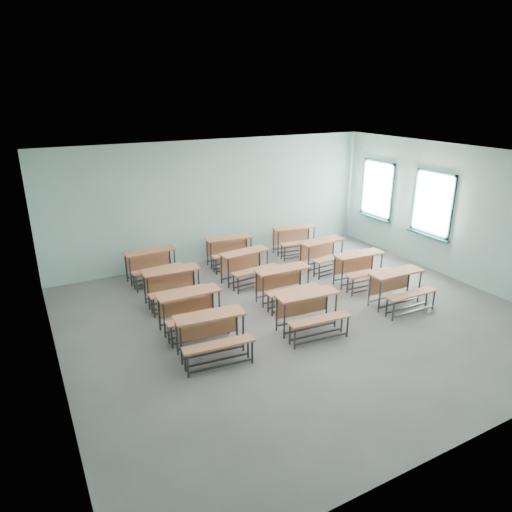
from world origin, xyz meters
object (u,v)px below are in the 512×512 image
(desk_unit_r2c1, at_px, (247,262))
(desk_unit_r2c2, at_px, (325,251))
(desk_unit_r0c2, at_px, (399,284))
(desk_unit_r2c0, at_px, (173,282))
(desk_unit_r0c1, at_px, (310,307))
(desk_unit_r1c0, at_px, (191,306))
(desk_unit_r1c2, at_px, (361,265))
(desk_unit_r3c2, at_px, (296,236))
(desk_unit_r1c1, at_px, (285,280))
(desk_unit_r3c0, at_px, (152,261))
(desk_unit_r3c1, at_px, (231,247))
(desk_unit_r0c0, at_px, (212,330))

(desk_unit_r2c1, bearing_deg, desk_unit_r2c2, -11.55)
(desk_unit_r0c2, bearing_deg, desk_unit_r2c0, 151.60)
(desk_unit_r0c1, xyz_separation_m, desk_unit_r0c2, (2.29, 0.01, 0.00))
(desk_unit_r0c1, xyz_separation_m, desk_unit_r2c1, (0.06, 2.69, 0.00))
(desk_unit_r1c0, height_order, desk_unit_r1c2, same)
(desk_unit_r3c2, bearing_deg, desk_unit_r1c1, -120.28)
(desk_unit_r3c0, relative_size, desk_unit_r3c2, 0.97)
(desk_unit_r0c2, height_order, desk_unit_r3c0, same)
(desk_unit_r0c2, distance_m, desk_unit_r3c0, 5.68)
(desk_unit_r2c0, relative_size, desk_unit_r3c1, 0.96)
(desk_unit_r3c1, bearing_deg, desk_unit_r3c2, 5.66)
(desk_unit_r1c0, xyz_separation_m, desk_unit_r2c2, (4.12, 1.38, 0.00))
(desk_unit_r3c0, bearing_deg, desk_unit_r2c0, -91.77)
(desk_unit_r0c0, xyz_separation_m, desk_unit_r0c2, (4.26, -0.06, 0.00))
(desk_unit_r1c1, bearing_deg, desk_unit_r2c2, 33.84)
(desk_unit_r1c2, relative_size, desk_unit_r2c1, 0.98)
(desk_unit_r2c0, bearing_deg, desk_unit_r1c0, -91.00)
(desk_unit_r3c1, bearing_deg, desk_unit_r2c1, -90.18)
(desk_unit_r0c0, bearing_deg, desk_unit_r3c1, 66.42)
(desk_unit_r0c0, relative_size, desk_unit_r3c2, 0.99)
(desk_unit_r0c0, relative_size, desk_unit_r0c1, 1.01)
(desk_unit_r1c2, distance_m, desk_unit_r2c1, 2.68)
(desk_unit_r2c1, bearing_deg, desk_unit_r0c2, -56.40)
(desk_unit_r2c2, height_order, desk_unit_r3c1, same)
(desk_unit_r0c2, height_order, desk_unit_r3c2, same)
(desk_unit_r0c0, xyz_separation_m, desk_unit_r2c2, (4.14, 2.42, 0.00))
(desk_unit_r0c2, relative_size, desk_unit_r1c1, 0.99)
(desk_unit_r1c2, relative_size, desk_unit_r3c2, 0.97)
(desk_unit_r1c2, xyz_separation_m, desk_unit_r3c0, (-4.26, 2.55, 0.00))
(desk_unit_r0c2, xyz_separation_m, desk_unit_r2c2, (-0.11, 2.48, 0.00))
(desk_unit_r0c2, xyz_separation_m, desk_unit_r1c2, (0.05, 1.27, 0.00))
(desk_unit_r1c2, height_order, desk_unit_r2c1, same)
(desk_unit_r0c1, height_order, desk_unit_r2c2, same)
(desk_unit_r0c1, xyz_separation_m, desk_unit_r1c1, (0.27, 1.32, 0.00))
(desk_unit_r1c2, distance_m, desk_unit_r2c0, 4.36)
(desk_unit_r3c0, bearing_deg, desk_unit_r0c1, -66.80)
(desk_unit_r2c0, bearing_deg, desk_unit_r3c2, 22.07)
(desk_unit_r2c0, xyz_separation_m, desk_unit_r3c0, (-0.04, 1.44, 0.00))
(desk_unit_r2c2, distance_m, desk_unit_r3c0, 4.31)
(desk_unit_r2c0, bearing_deg, desk_unit_r2c2, 3.55)
(desk_unit_r1c2, relative_size, desk_unit_r2c2, 0.99)
(desk_unit_r2c1, bearing_deg, desk_unit_r1c0, -148.00)
(desk_unit_r3c0, bearing_deg, desk_unit_r2c2, -21.47)
(desk_unit_r2c0, distance_m, desk_unit_r3c1, 2.54)
(desk_unit_r0c0, bearing_deg, desk_unit_r1c0, 94.83)
(desk_unit_r0c1, bearing_deg, desk_unit_r3c0, 121.38)
(desk_unit_r2c0, xyz_separation_m, desk_unit_r2c2, (4.06, 0.11, 0.00))
(desk_unit_r0c0, bearing_deg, desk_unit_r0c2, 5.05)
(desk_unit_r1c2, height_order, desk_unit_r3c0, same)
(desk_unit_r0c1, distance_m, desk_unit_r3c1, 3.88)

